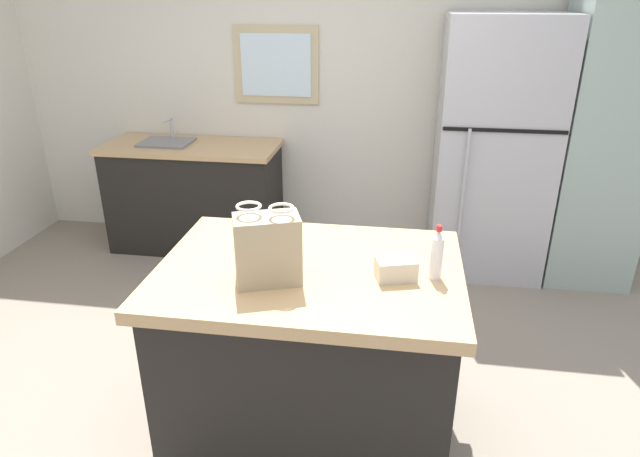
% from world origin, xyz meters
% --- Properties ---
extents(ground, '(6.59, 6.59, 0.00)m').
position_xyz_m(ground, '(0.00, 0.00, 0.00)').
color(ground, gray).
extents(back_wall, '(5.49, 0.13, 2.73)m').
position_xyz_m(back_wall, '(-0.01, 2.31, 1.37)').
color(back_wall, silver).
rests_on(back_wall, ground).
extents(kitchen_island, '(1.31, 0.95, 0.92)m').
position_xyz_m(kitchen_island, '(0.14, -0.07, 0.47)').
color(kitchen_island, black).
rests_on(kitchen_island, ground).
extents(refrigerator, '(0.82, 0.70, 1.88)m').
position_xyz_m(refrigerator, '(1.17, 1.90, 0.94)').
color(refrigerator, '#B7B7BC').
rests_on(refrigerator, ground).
extents(tall_cabinet, '(0.60, 0.62, 2.24)m').
position_xyz_m(tall_cabinet, '(1.90, 1.90, 1.12)').
color(tall_cabinet, '#9EB2A8').
rests_on(tall_cabinet, ground).
extents(sink_counter, '(1.40, 0.61, 1.07)m').
position_xyz_m(sink_counter, '(-1.17, 1.94, 0.45)').
color(sink_counter, black).
rests_on(sink_counter, ground).
extents(shopping_bag, '(0.30, 0.23, 0.33)m').
position_xyz_m(shopping_bag, '(-0.00, -0.23, 1.07)').
color(shopping_bag, tan).
rests_on(shopping_bag, kitchen_island).
extents(small_box, '(0.19, 0.15, 0.09)m').
position_xyz_m(small_box, '(0.51, -0.13, 0.97)').
color(small_box, beige).
rests_on(small_box, kitchen_island).
extents(bottle, '(0.05, 0.05, 0.24)m').
position_xyz_m(bottle, '(0.68, -0.10, 1.03)').
color(bottle, white).
rests_on(bottle, kitchen_island).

